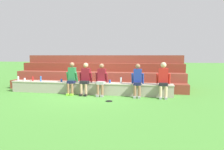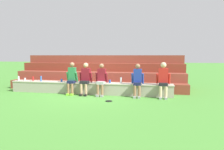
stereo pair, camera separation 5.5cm
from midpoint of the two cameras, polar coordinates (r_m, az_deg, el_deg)
The scene contains 16 objects.
ground_plane at distance 8.66m, azimuth -7.39°, elevation -5.61°, with size 80.00×80.00×0.00m, color #4C9338.
stone_seating_wall at distance 8.86m, azimuth -6.88°, elevation -3.60°, with size 7.22×0.56×0.50m.
brick_bleachers at distance 10.70m, azimuth -3.64°, elevation -0.01°, with size 8.64×2.35×1.69m.
person_far_left at distance 8.74m, azimuth -11.62°, elevation -0.78°, with size 0.49×0.51×1.38m.
person_left_of_center at distance 8.58m, azimuth -7.83°, elevation -0.79°, with size 0.55×0.59×1.36m.
person_center at distance 8.34m, azimuth -3.29°, elevation -1.12°, with size 0.51×0.55×1.34m.
person_right_of_center at distance 8.09m, azimuth 7.10°, elevation -1.33°, with size 0.50×0.50×1.35m.
person_far_right at distance 8.12m, azimuth 14.24°, elevation -1.04°, with size 0.55×0.55×1.41m.
water_bottle_mid_right at distance 9.97m, azimuth -21.83°, elevation -1.00°, with size 0.06×0.06×0.21m.
water_bottle_near_right at distance 8.47m, azimuth 2.37°, elevation -1.49°, with size 0.07×0.07×0.28m.
water_bottle_mid_left at distance 9.72m, azimuth -19.82°, elevation -0.95°, with size 0.07×0.07×0.26m.
water_bottle_near_left at distance 10.41m, azimuth -25.33°, elevation -0.88°, with size 0.07×0.07×0.21m.
plastic_cup_middle at distance 8.62m, azimuth -0.83°, elevation -1.83°, with size 0.09×0.09×0.13m, color blue.
plastic_cup_left_end at distance 9.23m, azimuth -14.38°, elevation -1.51°, with size 0.08×0.08×0.13m, color blue.
plastic_cup_right_end at distance 10.20m, azimuth -23.80°, elevation -1.14°, with size 0.08×0.08×0.13m, color white.
frisbee at distance 7.38m, azimuth -1.09°, elevation -7.46°, with size 0.25×0.25×0.02m, color black.
Camera 1 is at (2.68, -8.06, 1.68)m, focal length 32.03 mm.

